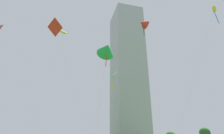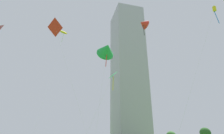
{
  "view_description": "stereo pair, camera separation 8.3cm",
  "coord_description": "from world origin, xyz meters",
  "views": [
    {
      "loc": [
        -7.35,
        -14.4,
        1.97
      ],
      "look_at": [
        -0.68,
        10.55,
        12.78
      ],
      "focal_mm": 28.96,
      "sensor_mm": 36.0,
      "label": 1
    },
    {
      "loc": [
        -7.27,
        -14.42,
        1.97
      ],
      "look_at": [
        -0.68,
        10.55,
        12.78
      ],
      "focal_mm": 28.96,
      "sensor_mm": 36.0,
      "label": 2
    }
  ],
  "objects": [
    {
      "name": "kite_flying_4",
      "position": [
        -10.21,
        14.72,
        21.12
      ],
      "size": [
        9.36,
        3.81,
        22.2
      ],
      "color": "silver",
      "rests_on": "ground"
    },
    {
      "name": "kite_flying_0",
      "position": [
        -1.39,
        11.46,
        16.24
      ],
      "size": [
        3.02,
        3.01,
        17.97
      ],
      "color": "silver",
      "rests_on": "ground"
    },
    {
      "name": "kite_flying_7",
      "position": [
        0.24,
        13.57,
        12.45
      ],
      "size": [
        5.26,
        8.98,
        13.32
      ],
      "color": "silver",
      "rests_on": "ground"
    },
    {
      "name": "distant_highrise_0",
      "position": [
        33.33,
        95.49,
        47.99
      ],
      "size": [
        19.56,
        23.17,
        95.98
      ],
      "primitive_type": "cube",
      "rotation": [
        0.0,
        0.0,
        -0.0
      ],
      "color": "#A8A8AD",
      "rests_on": "ground"
    },
    {
      "name": "kite_flying_1",
      "position": [
        17.31,
        6.16,
        23.89
      ],
      "size": [
        7.55,
        8.04,
        24.9
      ],
      "color": "silver",
      "rests_on": "ground"
    },
    {
      "name": "park_tree_0",
      "position": [
        22.97,
        20.7,
        3.84
      ],
      "size": [
        2.29,
        2.29,
        4.99
      ],
      "color": "brown",
      "rests_on": "ground"
    },
    {
      "name": "kite_flying_6",
      "position": [
        -9.82,
        37.07,
        34.56
      ],
      "size": [
        4.74,
        12.73,
        35.52
      ],
      "color": "silver",
      "rests_on": "ground"
    },
    {
      "name": "kite_flying_2",
      "position": [
        7.22,
        14.51,
        25.17
      ],
      "size": [
        2.95,
        6.26,
        26.34
      ],
      "color": "silver",
      "rests_on": "ground"
    }
  ]
}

